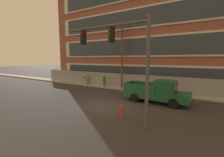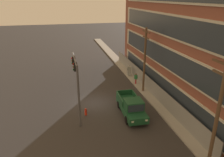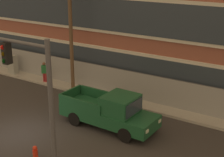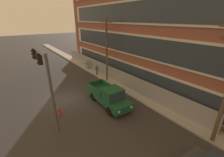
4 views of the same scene
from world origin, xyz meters
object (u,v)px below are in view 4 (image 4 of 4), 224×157
object	(u,v)px
utility_pole_near_corner	(107,49)
fire_hydrant	(59,111)
traffic_signal_mast	(44,72)
pickup_truck_dark_green	(109,96)
pedestrian_near_cabinet	(97,70)
electrical_cabinet	(87,65)

from	to	relation	value
utility_pole_near_corner	fire_hydrant	size ratio (longest dim) A/B	10.72
traffic_signal_mast	pickup_truck_dark_green	xyz separation A→B (m)	(0.91, 5.46, -3.44)
pickup_truck_dark_green	utility_pole_near_corner	size ratio (longest dim) A/B	0.68
pickup_truck_dark_green	pedestrian_near_cabinet	world-z (taller)	pickup_truck_dark_green
fire_hydrant	utility_pole_near_corner	bearing A→B (deg)	117.89
electrical_cabinet	fire_hydrant	bearing A→B (deg)	-37.78
traffic_signal_mast	fire_hydrant	world-z (taller)	traffic_signal_mast
pickup_truck_dark_green	fire_hydrant	distance (m)	4.86
pickup_truck_dark_green	electrical_cabinet	distance (m)	12.05
pickup_truck_dark_green	fire_hydrant	size ratio (longest dim) A/B	7.29
electrical_cabinet	fire_hydrant	world-z (taller)	electrical_cabinet
traffic_signal_mast	fire_hydrant	bearing A→B (deg)	105.74
traffic_signal_mast	fire_hydrant	distance (m)	4.10
pickup_truck_dark_green	utility_pole_near_corner	world-z (taller)	utility_pole_near_corner
pickup_truck_dark_green	utility_pole_near_corner	xyz separation A→B (m)	(-5.40, 3.39, 3.61)
pedestrian_near_cabinet	traffic_signal_mast	bearing A→B (deg)	-50.92
utility_pole_near_corner	pedestrian_near_cabinet	xyz separation A→B (m)	(-2.60, -0.12, -3.60)
pickup_truck_dark_green	fire_hydrant	world-z (taller)	pickup_truck_dark_green
utility_pole_near_corner	electrical_cabinet	distance (m)	7.22
traffic_signal_mast	electrical_cabinet	size ratio (longest dim) A/B	3.75
pickup_truck_dark_green	traffic_signal_mast	bearing A→B (deg)	-99.41
pedestrian_near_cabinet	utility_pole_near_corner	bearing A→B (deg)	2.57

